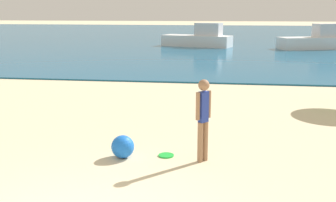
{
  "coord_description": "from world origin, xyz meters",
  "views": [
    {
      "loc": [
        1.61,
        -4.06,
        2.74
      ],
      "look_at": [
        0.37,
        4.77,
        0.75
      ],
      "focal_mm": 43.74,
      "sensor_mm": 36.0,
      "label": 1
    }
  ],
  "objects_px": {
    "boat_near": "(199,38)",
    "boat_far": "(318,40)",
    "person_standing": "(203,115)",
    "frisbee": "(166,155)",
    "beach_ball": "(123,147)"
  },
  "relations": [
    {
      "from": "person_standing",
      "to": "frisbee",
      "type": "relative_size",
      "value": 5.16
    },
    {
      "from": "person_standing",
      "to": "boat_near",
      "type": "height_order",
      "value": "boat_near"
    },
    {
      "from": "person_standing",
      "to": "boat_far",
      "type": "bearing_deg",
      "value": 26.06
    },
    {
      "from": "boat_near",
      "to": "frisbee",
      "type": "bearing_deg",
      "value": 108.76
    },
    {
      "from": "person_standing",
      "to": "boat_near",
      "type": "distance_m",
      "value": 23.74
    },
    {
      "from": "boat_near",
      "to": "boat_far",
      "type": "distance_m",
      "value": 8.41
    },
    {
      "from": "person_standing",
      "to": "frisbee",
      "type": "distance_m",
      "value": 1.12
    },
    {
      "from": "beach_ball",
      "to": "frisbee",
      "type": "bearing_deg",
      "value": 14.01
    },
    {
      "from": "person_standing",
      "to": "frisbee",
      "type": "bearing_deg",
      "value": 119.2
    },
    {
      "from": "frisbee",
      "to": "boat_far",
      "type": "xyz_separation_m",
      "value": [
        7.48,
        22.77,
        0.65
      ]
    },
    {
      "from": "boat_far",
      "to": "boat_near",
      "type": "bearing_deg",
      "value": -23.61
    },
    {
      "from": "frisbee",
      "to": "boat_near",
      "type": "relative_size",
      "value": 0.06
    },
    {
      "from": "person_standing",
      "to": "boat_far",
      "type": "height_order",
      "value": "boat_far"
    },
    {
      "from": "person_standing",
      "to": "boat_near",
      "type": "relative_size",
      "value": 0.28
    },
    {
      "from": "person_standing",
      "to": "boat_far",
      "type": "relative_size",
      "value": 0.28
    }
  ]
}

